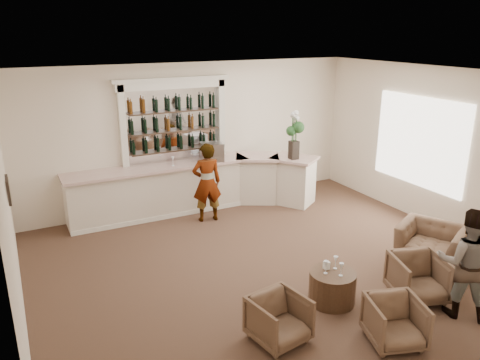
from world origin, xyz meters
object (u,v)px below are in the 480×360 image
armchair_far (431,245)px  espresso_machine (212,152)px  armchair_center (395,322)px  flower_vase (294,132)px  armchair_right (418,278)px  sommelier (207,183)px  armchair_left (279,319)px  bar_counter (197,186)px  cocktail_table (332,287)px  guest (466,263)px

armchair_far → espresso_machine: 4.95m
armchair_center → flower_vase: 5.38m
armchair_center → flower_vase: (1.60, 4.93, 1.45)m
armchair_center → armchair_far: bearing=50.3°
armchair_right → espresso_machine: bearing=122.8°
armchair_right → espresso_machine: (-1.26, 4.97, 0.99)m
sommelier → flower_vase: size_ratio=1.55×
armchair_left → armchair_right: 2.45m
bar_counter → cocktail_table: bearing=-85.0°
armchair_left → espresso_machine: (1.19, 4.88, 1.03)m
armchair_left → flower_vase: (2.94, 4.19, 1.45)m
bar_counter → armchair_far: size_ratio=5.28×
bar_counter → espresso_machine: (0.37, -0.04, 0.78)m
sommelier → guest: sommelier is taller
guest → armchair_far: guest is taller
armchair_center → espresso_machine: bearing=109.6°
bar_counter → guest: size_ratio=3.45×
armchair_left → armchair_far: 3.61m
armchair_center → guest: bearing=21.2°
espresso_machine → sommelier: bearing=-112.9°
bar_counter → armchair_right: 5.27m
espresso_machine → flower_vase: size_ratio=0.43×
armchair_right → armchair_far: armchair_right is taller
armchair_left → flower_vase: flower_vase is taller
armchair_left → armchair_center: size_ratio=1.01×
sommelier → flower_vase: flower_vase is taller
sommelier → armchair_left: sommelier is taller
cocktail_table → flower_vase: 4.40m
cocktail_table → armchair_center: (0.12, -1.17, 0.07)m
guest → flower_vase: size_ratio=1.49×
armchair_center → armchair_right: (1.11, 0.65, 0.03)m
bar_counter → flower_vase: bearing=-19.0°
armchair_right → flower_vase: flower_vase is taller
sommelier → armchair_center: (0.54, -5.01, -0.54)m
guest → espresso_machine: guest is taller
armchair_left → armchair_right: armchair_right is taller
sommelier → armchair_right: bearing=119.9°
cocktail_table → armchair_far: armchair_far is taller
guest → armchair_far: (0.86, 1.32, -0.48)m
sommelier → armchair_left: bearing=88.5°
sommelier → armchair_far: 4.58m
armchair_right → flower_vase: (0.49, 4.28, 1.41)m
armchair_right → espresso_machine: 5.22m
guest → armchair_right: bearing=-20.1°
flower_vase → bar_counter: bearing=161.0°
guest → espresso_machine: size_ratio=3.47×
bar_counter → sommelier: (-0.03, -0.65, 0.29)m
sommelier → armchair_center: sommelier is taller
armchair_far → espresso_machine: (-2.36, 4.23, 1.00)m
armchair_far → flower_vase: 3.86m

